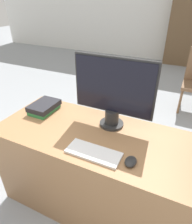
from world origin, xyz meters
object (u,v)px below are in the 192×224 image
Objects in this scene: mouse at (131,161)px; keyboard at (94,153)px; monitor at (113,93)px; book_stack at (44,107)px.

keyboard is at bearing -175.52° from mouse.
keyboard is (0.02, -0.36, -0.27)m from monitor.
mouse is at bearing 4.48° from keyboard.
book_stack reaches higher than mouse.
monitor is at bearing 5.08° from book_stack.
keyboard is 0.24m from mouse.
mouse is at bearing -52.77° from monitor.
monitor reaches higher than book_stack.
monitor reaches higher than mouse.
keyboard is 3.57× the size of mouse.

